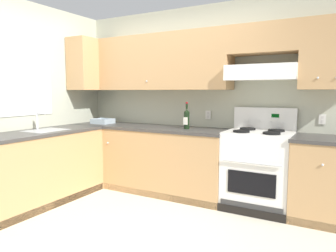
# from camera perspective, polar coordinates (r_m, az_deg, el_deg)

# --- Properties ---
(ground_plane) EXTENTS (7.04, 7.04, 0.00)m
(ground_plane) POSITION_cam_1_polar(r_m,az_deg,el_deg) (3.47, -9.90, -17.55)
(ground_plane) COLOR beige
(wall_back) EXTENTS (4.68, 0.57, 2.55)m
(wall_back) POSITION_cam_1_polar(r_m,az_deg,el_deg) (4.30, 6.97, 7.33)
(wall_back) COLOR #B7BAA3
(wall_back) RESTS_ON ground_plane
(wall_left) EXTENTS (0.47, 4.00, 2.55)m
(wall_left) POSITION_cam_1_polar(r_m,az_deg,el_deg) (4.50, -24.37, 5.04)
(wall_left) COLOR #B7BAA3
(wall_left) RESTS_ON ground_plane
(counter_back_run) EXTENTS (3.60, 0.65, 0.91)m
(counter_back_run) POSITION_cam_1_polar(r_m,az_deg,el_deg) (4.31, 0.61, -6.40)
(counter_back_run) COLOR tan
(counter_back_run) RESTS_ON ground_plane
(counter_left_run) EXTENTS (0.63, 1.91, 1.13)m
(counter_left_run) POSITION_cam_1_polar(r_m,az_deg,el_deg) (4.19, -23.47, -7.18)
(counter_left_run) COLOR tan
(counter_left_run) RESTS_ON ground_plane
(stove) EXTENTS (0.76, 0.62, 1.20)m
(stove) POSITION_cam_1_polar(r_m,az_deg,el_deg) (3.91, 16.00, -7.56)
(stove) COLOR white
(stove) RESTS_ON ground_plane
(wine_bottle) EXTENTS (0.07, 0.07, 0.35)m
(wine_bottle) POSITION_cam_1_polar(r_m,az_deg,el_deg) (4.11, 3.42, 1.40)
(wine_bottle) COLOR black
(wine_bottle) RESTS_ON counter_back_run
(bowl) EXTENTS (0.29, 0.25, 0.07)m
(bowl) POSITION_cam_1_polar(r_m,az_deg,el_deg) (4.92, -11.76, 0.76)
(bowl) COLOR #9EADB7
(bowl) RESTS_ON counter_back_run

